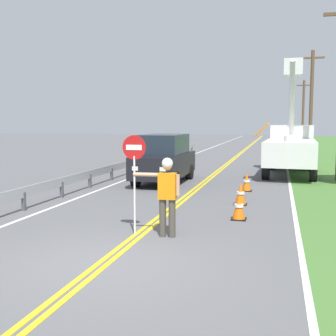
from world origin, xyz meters
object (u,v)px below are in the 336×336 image
Objects in this scene: traffic_cone_tail at (247,182)px; utility_pole_far at (303,111)px; utility_pole_mid at (311,101)px; traffic_cone_lead at (239,207)px; utility_bucket_truck at (291,146)px; flagger_worker at (167,192)px; stop_sign_paddle at (134,162)px; traffic_cone_mid at (241,194)px; oncoming_suv_nearest at (164,158)px.

utility_pole_far is at bearing 84.19° from traffic_cone_tail.
traffic_cone_lead is (-3.45, -25.21, -4.03)m from utility_pole_mid.
utility_bucket_truck is at bearing -97.38° from utility_pole_mid.
flagger_worker is 0.26× the size of utility_bucket_truck.
utility_pole_far reaches higher than stop_sign_paddle.
utility_pole_mid reaches higher than stop_sign_paddle.
utility_bucket_truck is at bearing 81.68° from traffic_cone_lead.
traffic_cone_mid is (-3.91, -41.45, -3.68)m from utility_pole_far.
flagger_worker is 0.22× the size of utility_pole_mid.
traffic_cone_tail is at bearing 79.69° from flagger_worker.
stop_sign_paddle reaches higher than traffic_cone_lead.
traffic_cone_mid is at bearing -48.83° from oncoming_suv_nearest.
utility_bucket_truck is 0.83× the size of utility_pole_mid.
flagger_worker is 2.61× the size of traffic_cone_lead.
stop_sign_paddle is 46.18m from utility_pole_far.
stop_sign_paddle is at bearing -97.45° from utility_pole_far.
traffic_cone_mid is 1.00× the size of traffic_cone_tail.
utility_pole_mid is at bearing 82.62° from utility_bucket_truck.
traffic_cone_tail is (-0.16, 4.90, 0.00)m from traffic_cone_lead.
utility_bucket_truck reaches higher than oncoming_suv_nearest.
flagger_worker reaches higher than traffic_cone_mid.
stop_sign_paddle is 0.50× the size of oncoming_suv_nearest.
utility_pole_far reaches higher than utility_bucket_truck.
flagger_worker is at bearing -123.72° from traffic_cone_lead.
utility_pole_mid is at bearing -91.02° from utility_pole_far.
flagger_worker is 46.10m from utility_pole_far.
traffic_cone_lead is (-3.77, -43.54, -3.68)m from utility_pole_far.
utility_pole_mid reaches higher than traffic_cone_tail.
oncoming_suv_nearest reaches higher than traffic_cone_lead.
flagger_worker is 8.75m from oncoming_suv_nearest.
utility_pole_mid is 1.09× the size of utility_pole_far.
utility_pole_mid is (1.85, 14.32, 2.94)m from utility_bucket_truck.
traffic_cone_lead is at bearing -97.79° from utility_pole_mid.
utility_pole_mid reaches higher than oncoming_suv_nearest.
stop_sign_paddle is 3.33× the size of traffic_cone_lead.
utility_bucket_truck reaches higher than traffic_cone_lead.
flagger_worker is at bearing -96.51° from utility_pole_far.
utility_bucket_truck is 11.06m from traffic_cone_lead.
oncoming_suv_nearest is 0.55× the size of utility_pole_mid.
utility_pole_far is 41.80m from traffic_cone_mid.
flagger_worker is 0.40× the size of oncoming_suv_nearest.
stop_sign_paddle is at bearing -135.25° from traffic_cone_lead.
utility_pole_far is at bearing 86.18° from utility_bucket_truck.
utility_pole_far reaches higher than flagger_worker.
traffic_cone_lead and traffic_cone_tail have the same top height.
oncoming_suv_nearest is at bearing 159.40° from traffic_cone_tail.
oncoming_suv_nearest is at bearing -139.35° from utility_bucket_truck.
stop_sign_paddle is 0.30× the size of utility_pole_far.
oncoming_suv_nearest is at bearing -110.91° from utility_pole_mid.
traffic_cone_lead is 4.90m from traffic_cone_tail.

